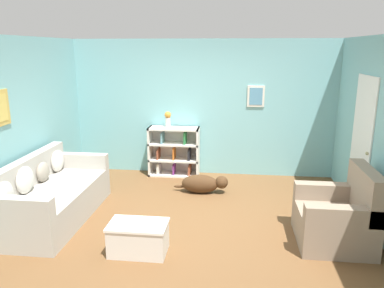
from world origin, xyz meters
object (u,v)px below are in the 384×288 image
(bookshelf, at_px, (174,152))
(vase, at_px, (168,118))
(dog, at_px, (203,184))
(recliner_chair, at_px, (339,217))
(coffee_table, at_px, (138,237))
(couch, at_px, (50,197))

(bookshelf, relative_size, vase, 3.19)
(dog, height_order, vase, vase)
(recliner_chair, relative_size, coffee_table, 1.41)
(recliner_chair, relative_size, vase, 3.25)
(dog, bearing_deg, recliner_chair, -38.86)
(bookshelf, distance_m, vase, 0.67)
(couch, xyz_separation_m, bookshelf, (1.47, 2.15, 0.13))
(coffee_table, xyz_separation_m, vase, (-0.15, 2.92, 0.92))
(coffee_table, bearing_deg, recliner_chair, 12.46)
(couch, relative_size, vase, 6.77)
(vase, bearing_deg, dog, -49.16)
(recliner_chair, relative_size, dog, 1.05)
(couch, height_order, coffee_table, couch)
(coffee_table, bearing_deg, bookshelf, 90.67)
(recliner_chair, bearing_deg, couch, 176.49)
(coffee_table, xyz_separation_m, dog, (0.61, 2.04, -0.04))
(bookshelf, relative_size, coffee_table, 1.38)
(couch, bearing_deg, dog, 30.62)
(couch, relative_size, recliner_chair, 2.08)
(coffee_table, height_order, vase, vase)
(couch, xyz_separation_m, coffee_table, (1.51, -0.79, -0.13))
(bookshelf, height_order, recliner_chair, recliner_chair)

